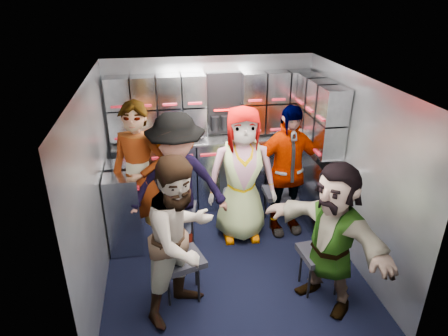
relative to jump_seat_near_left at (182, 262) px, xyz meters
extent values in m
plane|color=black|center=(0.58, 0.51, -0.42)|extent=(3.00, 3.00, 0.00)
cube|color=#949AA2|center=(0.58, 2.01, 0.63)|extent=(2.80, 0.04, 2.10)
cube|color=#949AA2|center=(-0.82, 0.51, 0.63)|extent=(0.04, 3.00, 2.10)
cube|color=#949AA2|center=(1.98, 0.51, 0.63)|extent=(0.04, 3.00, 2.10)
cube|color=silver|center=(0.58, 0.51, 1.68)|extent=(2.80, 3.00, 0.02)
cube|color=#949AA2|center=(0.58, 1.80, 0.07)|extent=(2.68, 0.38, 0.99)
cube|color=#949AA2|center=(-0.61, 1.07, 0.07)|extent=(0.38, 0.76, 0.99)
cube|color=#AFB1B6|center=(0.58, 1.80, 0.59)|extent=(2.68, 0.42, 0.03)
cube|color=#949AA2|center=(0.58, 1.86, 1.07)|extent=(2.68, 0.28, 0.82)
cube|color=#949AA2|center=(1.83, 1.21, 1.07)|extent=(0.28, 1.00, 0.82)
cube|color=#949AA2|center=(1.83, 1.11, 0.08)|extent=(0.28, 1.20, 1.00)
cube|color=#AB1725|center=(0.58, 1.60, 0.46)|extent=(2.60, 0.02, 0.03)
cube|color=black|center=(0.00, 0.00, 0.02)|extent=(0.50, 0.48, 0.06)
cylinder|color=black|center=(-0.15, -0.13, -0.21)|extent=(0.03, 0.03, 0.43)
cylinder|color=black|center=(0.15, -0.13, -0.21)|extent=(0.03, 0.03, 0.43)
cylinder|color=black|center=(-0.15, 0.13, -0.21)|extent=(0.03, 0.03, 0.43)
cylinder|color=black|center=(0.15, 0.13, -0.21)|extent=(0.03, 0.03, 0.43)
cube|color=black|center=(0.03, 0.95, 0.03)|extent=(0.48, 0.46, 0.06)
cylinder|color=black|center=(-0.12, 0.82, -0.21)|extent=(0.03, 0.03, 0.43)
cylinder|color=black|center=(0.18, 0.82, -0.21)|extent=(0.03, 0.03, 0.43)
cylinder|color=black|center=(-0.12, 1.08, -0.21)|extent=(0.03, 0.03, 0.43)
cylinder|color=black|center=(0.18, 1.08, -0.21)|extent=(0.03, 0.03, 0.43)
cube|color=black|center=(0.81, 1.15, 0.03)|extent=(0.49, 0.48, 0.06)
cylinder|color=black|center=(0.66, 1.02, -0.21)|extent=(0.03, 0.03, 0.43)
cylinder|color=black|center=(0.96, 1.02, -0.21)|extent=(0.03, 0.03, 0.43)
cylinder|color=black|center=(0.66, 1.28, -0.21)|extent=(0.03, 0.03, 0.43)
cylinder|color=black|center=(0.96, 1.28, -0.21)|extent=(0.03, 0.03, 0.43)
cube|color=black|center=(1.38, 1.19, 0.02)|extent=(0.41, 0.39, 0.06)
cylinder|color=black|center=(1.23, 1.06, -0.21)|extent=(0.03, 0.03, 0.43)
cylinder|color=black|center=(1.53, 1.06, -0.21)|extent=(0.03, 0.03, 0.43)
cylinder|color=black|center=(1.23, 1.32, -0.21)|extent=(0.03, 0.03, 0.43)
cylinder|color=black|center=(1.53, 1.32, -0.21)|extent=(0.03, 0.03, 0.43)
cube|color=black|center=(1.41, -0.13, 0.02)|extent=(0.44, 0.42, 0.06)
cylinder|color=black|center=(1.26, -0.26, -0.21)|extent=(0.03, 0.03, 0.43)
cylinder|color=black|center=(1.56, -0.26, -0.21)|extent=(0.03, 0.03, 0.43)
cylinder|color=black|center=(1.26, 0.00, -0.21)|extent=(0.03, 0.03, 0.43)
cylinder|color=black|center=(1.56, 0.00, -0.21)|extent=(0.03, 0.03, 0.43)
imported|color=black|center=(-0.40, 0.95, 0.49)|extent=(0.78, 0.66, 1.82)
imported|color=black|center=(0.00, -0.18, 0.40)|extent=(1.01, 1.00, 1.65)
imported|color=black|center=(0.03, 0.77, 0.45)|extent=(1.16, 0.71, 1.74)
imported|color=black|center=(0.81, 0.97, 0.43)|extent=(0.87, 0.59, 1.71)
imported|color=black|center=(1.38, 1.01, 0.42)|extent=(1.02, 0.49, 1.69)
imported|color=black|center=(1.41, -0.31, 0.35)|extent=(1.12, 1.46, 1.54)
cylinder|color=white|center=(0.05, 1.75, 0.74)|extent=(0.07, 0.07, 0.26)
cylinder|color=white|center=(0.08, 1.75, 0.74)|extent=(0.07, 0.07, 0.26)
cylinder|color=white|center=(1.14, 1.75, 0.74)|extent=(0.07, 0.07, 0.26)
cylinder|color=tan|center=(-0.16, 1.74, 0.66)|extent=(0.09, 0.09, 0.10)
cylinder|color=tan|center=(1.59, 1.74, 0.65)|extent=(0.08, 0.08, 0.09)
camera|label=1|loc=(-0.13, -3.25, 2.53)|focal=32.00mm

